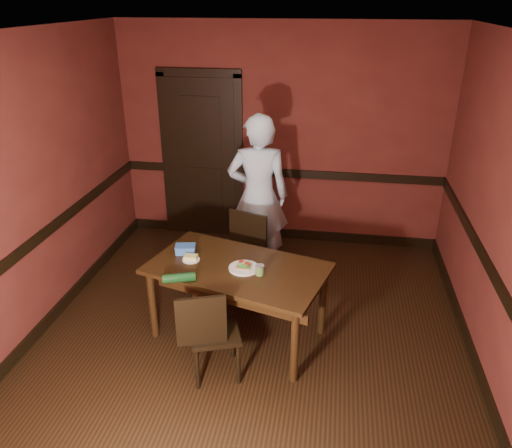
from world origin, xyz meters
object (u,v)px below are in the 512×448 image
(chair_far, at_px, (251,262))
(food_tub, at_px, (185,249))
(sandwich_plate, at_px, (244,267))
(cheese_saucer, at_px, (191,258))
(sauce_jar, at_px, (260,270))
(person, at_px, (258,196))
(chair_near, at_px, (215,331))
(dining_table, at_px, (238,301))

(chair_far, relative_size, food_tub, 4.47)
(sandwich_plate, bearing_deg, cheese_saucer, 171.11)
(chair_far, distance_m, sauce_jar, 0.78)
(sauce_jar, relative_size, food_tub, 0.44)
(food_tub, bearing_deg, chair_far, 25.93)
(sauce_jar, xyz_separation_m, food_tub, (-0.75, 0.28, -0.01))
(sauce_jar, relative_size, cheese_saucer, 0.57)
(cheese_saucer, height_order, food_tub, food_tub)
(person, bearing_deg, chair_far, 83.50)
(sauce_jar, bearing_deg, chair_near, -124.69)
(chair_near, relative_size, person, 0.46)
(sandwich_plate, xyz_separation_m, cheese_saucer, (-0.51, 0.08, 0.00))
(sandwich_plate, bearing_deg, sauce_jar, -25.83)
(person, bearing_deg, cheese_saucer, 60.80)
(cheese_saucer, distance_m, food_tub, 0.16)
(dining_table, bearing_deg, chair_far, 103.84)
(dining_table, height_order, sandwich_plate, sandwich_plate)
(chair_near, relative_size, sandwich_plate, 3.15)
(chair_far, relative_size, sandwich_plate, 3.43)
(chair_far, relative_size, person, 0.50)
(cheese_saucer, bearing_deg, chair_near, -59.19)
(sandwich_plate, distance_m, cheese_saucer, 0.51)
(chair_near, bearing_deg, person, -112.26)
(cheese_saucer, relative_size, food_tub, 0.77)
(chair_far, distance_m, person, 0.80)
(sandwich_plate, bearing_deg, food_tub, 160.92)
(dining_table, xyz_separation_m, chair_near, (-0.09, -0.55, 0.06))
(chair_near, xyz_separation_m, cheese_saucer, (-0.35, 0.59, 0.33))
(sauce_jar, height_order, cheese_saucer, sauce_jar)
(person, xyz_separation_m, sauce_jar, (0.23, -1.34, -0.14))
(chair_near, relative_size, sauce_jar, 9.30)
(sandwich_plate, xyz_separation_m, sauce_jar, (0.15, -0.07, 0.03))
(dining_table, relative_size, cheese_saucer, 9.81)
(dining_table, relative_size, sauce_jar, 17.12)
(chair_far, bearing_deg, person, 111.28)
(sandwich_plate, height_order, sauce_jar, sauce_jar)
(dining_table, xyz_separation_m, chair_far, (0.02, 0.58, 0.10))
(chair_far, xyz_separation_m, cheese_saucer, (-0.46, -0.54, 0.29))
(dining_table, distance_m, person, 1.36)
(dining_table, distance_m, cheese_saucer, 0.59)
(dining_table, xyz_separation_m, food_tub, (-0.53, 0.18, 0.41))
(chair_far, bearing_deg, sauce_jar, -55.57)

